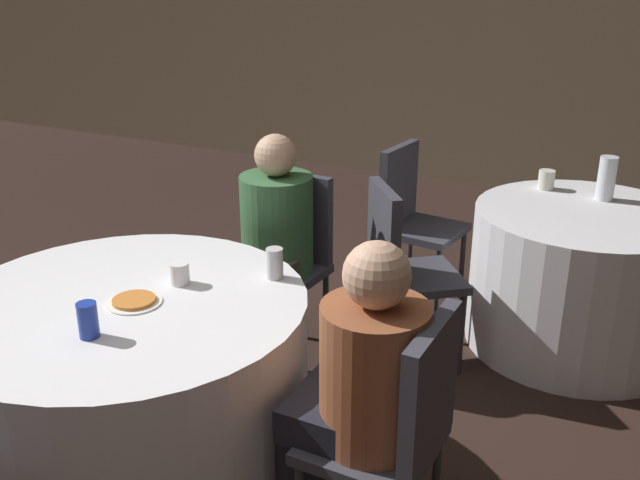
{
  "coord_description": "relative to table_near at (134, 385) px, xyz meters",
  "views": [
    {
      "loc": [
        1.58,
        -1.64,
        1.88
      ],
      "look_at": [
        0.39,
        0.75,
        0.83
      ],
      "focal_mm": 40.0,
      "sensor_mm": 36.0,
      "label": 1
    }
  ],
  "objects": [
    {
      "name": "chair_near_east",
      "position": [
        1.08,
        -0.02,
        0.19
      ],
      "size": [
        0.41,
        0.41,
        0.92
      ],
      "rotation": [
        0.0,
        0.0,
        1.55
      ],
      "color": "#383842",
      "rests_on": "ground_plane"
    },
    {
      "name": "cup_near",
      "position": [
        0.1,
        0.21,
        0.41
      ],
      "size": [
        0.07,
        0.07,
        0.09
      ],
      "color": "white",
      "rests_on": "table_near"
    },
    {
      "name": "person_green_jacket",
      "position": [
        0.07,
        0.92,
        0.22
      ],
      "size": [
        0.36,
        0.51,
        1.14
      ],
      "rotation": [
        0.0,
        0.0,
        -3.22
      ],
      "color": "#4C4238",
      "rests_on": "ground_plane"
    },
    {
      "name": "table_far",
      "position": [
        1.38,
        1.78,
        0.0
      ],
      "size": [
        1.09,
        1.09,
        0.73
      ],
      "color": "silver",
      "rests_on": "ground_plane"
    },
    {
      "name": "cup_far",
      "position": [
        1.12,
        2.07,
        0.42
      ],
      "size": [
        0.09,
        0.09,
        0.1
      ],
      "color": "silver",
      "rests_on": "table_far"
    },
    {
      "name": "person_floral_shirt",
      "position": [
        0.91,
        -0.02,
        0.22
      ],
      "size": [
        0.51,
        0.33,
        1.14
      ],
      "rotation": [
        0.0,
        0.0,
        1.55
      ],
      "color": "black",
      "rests_on": "ground_plane"
    },
    {
      "name": "bottle_far",
      "position": [
        1.42,
        2.01,
        0.48
      ],
      "size": [
        0.09,
        0.09,
        0.23
      ],
      "color": "silver",
      "rests_on": "table_far"
    },
    {
      "name": "pizza_plate_near",
      "position": [
        0.05,
        -0.0,
        0.37
      ],
      "size": [
        0.2,
        0.2,
        0.02
      ],
      "color": "white",
      "rests_on": "table_near"
    },
    {
      "name": "table_near",
      "position": [
        0.0,
        0.0,
        0.0
      ],
      "size": [
        1.34,
        1.34,
        0.73
      ],
      "color": "silver",
      "rests_on": "ground_plane"
    },
    {
      "name": "soda_can_silver",
      "position": [
        0.39,
        0.41,
        0.42
      ],
      "size": [
        0.07,
        0.07,
        0.12
      ],
      "color": "silver",
      "rests_on": "table_near"
    },
    {
      "name": "chair_far_southwest",
      "position": [
        0.63,
        1.19,
        0.19
      ],
      "size": [
        0.56,
        0.56,
        0.92
      ],
      "rotation": [
        0.0,
        0.0,
        -0.9
      ],
      "color": "#383842",
      "rests_on": "ground_plane"
    },
    {
      "name": "wall_back",
      "position": [
        0.1,
        4.38,
        1.04
      ],
      "size": [
        16.0,
        0.06,
        2.8
      ],
      "color": "gray",
      "rests_on": "ground_plane"
    },
    {
      "name": "soda_can_blue",
      "position": [
        0.08,
        -0.26,
        0.42
      ],
      "size": [
        0.07,
        0.07,
        0.12
      ],
      "color": "#1E38A5",
      "rests_on": "table_near"
    },
    {
      "name": "chair_near_north",
      "position": [
        0.08,
        1.08,
        0.19
      ],
      "size": [
        0.43,
        0.43,
        0.92
      ],
      "rotation": [
        0.0,
        0.0,
        -3.22
      ],
      "color": "#383842",
      "rests_on": "ground_plane"
    },
    {
      "name": "chair_far_west",
      "position": [
        0.43,
        1.9,
        0.19
      ],
      "size": [
        0.45,
        0.44,
        0.92
      ],
      "rotation": [
        0.0,
        0.0,
        -1.69
      ],
      "color": "#383842",
      "rests_on": "ground_plane"
    }
  ]
}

